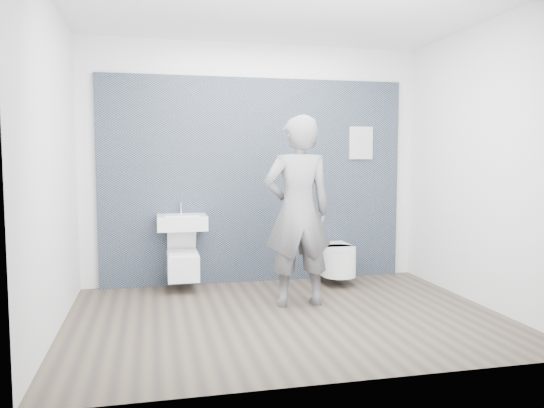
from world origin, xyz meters
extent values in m
plane|color=brown|center=(0.00, 0.00, 0.00)|extent=(4.00, 4.00, 0.00)
plane|color=silver|center=(0.00, 1.50, 1.40)|extent=(4.00, 0.00, 4.00)
plane|color=silver|center=(0.00, -1.50, 1.40)|extent=(4.00, 0.00, 4.00)
plane|color=silver|center=(-2.00, 0.00, 1.40)|extent=(0.00, 3.00, 3.00)
plane|color=silver|center=(2.00, 0.00, 1.40)|extent=(0.00, 3.00, 3.00)
plane|color=white|center=(0.00, 0.00, 2.80)|extent=(4.00, 4.00, 0.00)
cube|color=black|center=(0.00, 1.47, 0.00)|extent=(3.60, 0.06, 2.40)
cube|color=white|center=(-0.88, 1.24, 0.76)|extent=(0.54, 0.41, 0.16)
cube|color=silver|center=(-0.88, 1.22, 0.84)|extent=(0.38, 0.27, 0.03)
cylinder|color=silver|center=(-0.88, 1.38, 0.91)|extent=(0.02, 0.02, 0.14)
cylinder|color=silver|center=(-0.88, 1.33, 0.97)|extent=(0.02, 0.09, 0.02)
cylinder|color=silver|center=(-0.88, 1.42, 0.62)|extent=(0.04, 0.04, 0.11)
cube|color=white|center=(-0.88, 1.20, 0.28)|extent=(0.34, 0.49, 0.28)
cylinder|color=silver|center=(-0.88, 1.16, 0.40)|extent=(0.24, 0.24, 0.03)
cube|color=white|center=(-0.88, 1.16, 0.43)|extent=(0.32, 0.39, 0.02)
cube|color=white|center=(-0.88, 1.31, 0.60)|extent=(0.32, 0.18, 0.33)
cube|color=silver|center=(-0.88, 1.41, 0.17)|extent=(0.09, 0.06, 0.08)
cube|color=white|center=(0.88, 1.22, 0.27)|extent=(0.38, 0.44, 0.32)
cylinder|color=white|center=(0.88, 1.00, 0.27)|extent=(0.38, 0.38, 0.32)
cube|color=white|center=(0.88, 1.19, 0.45)|extent=(0.36, 0.42, 0.03)
cylinder|color=white|center=(0.88, 0.98, 0.45)|extent=(0.36, 0.36, 0.03)
cube|color=silver|center=(0.88, 1.41, 0.16)|extent=(0.11, 0.06, 0.08)
cube|color=white|center=(1.30, 1.43, 0.00)|extent=(0.30, 0.03, 0.39)
imported|color=slate|center=(0.21, 0.35, 0.94)|extent=(0.69, 0.45, 1.89)
camera|label=1|loc=(-1.20, -4.68, 1.47)|focal=35.00mm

